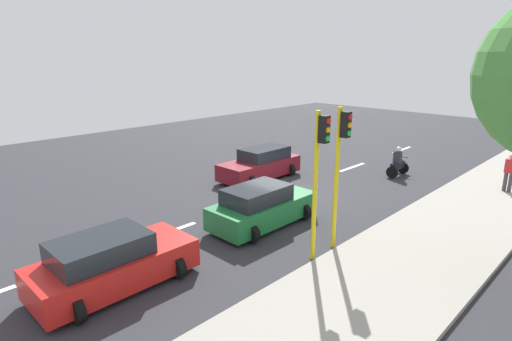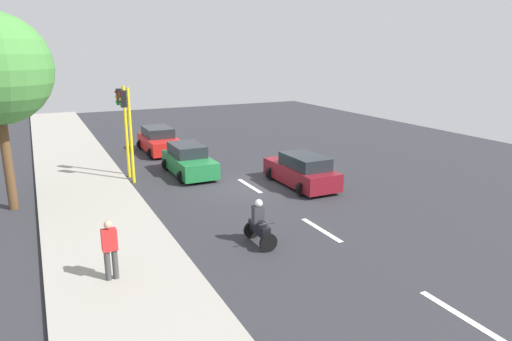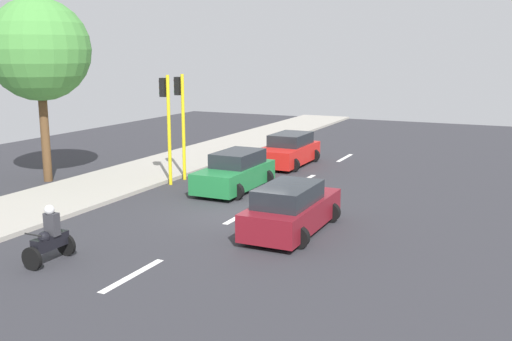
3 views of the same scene
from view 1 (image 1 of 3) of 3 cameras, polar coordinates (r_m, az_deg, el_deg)
name	(u,v)px [view 1 (image 1 of 3)]	position (r m, az deg, el deg)	size (l,w,h in m)	color
ground_plane	(280,194)	(18.61, 3.38, -3.22)	(40.00, 60.00, 0.10)	#2D2D33
sidewalk	(439,238)	(15.27, 23.86, -8.48)	(4.00, 60.00, 0.15)	#9E998E
lane_stripe_north	(167,233)	(14.88, -12.12, -8.34)	(0.20, 2.40, 0.01)	white
lane_stripe_mid	(280,193)	(18.59, 3.38, -3.05)	(0.20, 2.40, 0.01)	white
lane_stripe_south	(352,167)	(23.28, 13.12, 0.44)	(0.20, 2.40, 0.01)	white
lane_stripe_far_south	(402,150)	(28.46, 19.46, 2.72)	(0.20, 2.40, 0.01)	white
car_maroon	(261,164)	(20.52, 0.64, 0.85)	(2.13, 4.34, 1.52)	maroon
car_green	(262,207)	(14.91, 0.79, -5.00)	(2.15, 4.14, 1.52)	#1E7238
car_red	(112,263)	(11.75, -19.25, -11.94)	(2.25, 4.22, 1.52)	red
motorcycle	(398,164)	(22.11, 18.95, 0.89)	(0.60, 1.30, 1.53)	black
pedestrian_near_signal	(509,171)	(21.13, 31.51, -0.12)	(0.40, 0.24, 1.69)	#3F3F3F
traffic_light_corner	(340,159)	(12.74, 11.50, 1.52)	(0.49, 0.24, 4.50)	yellow
traffic_light_midblock	(319,166)	(11.87, 8.63, 0.61)	(0.49, 0.24, 4.50)	yellow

